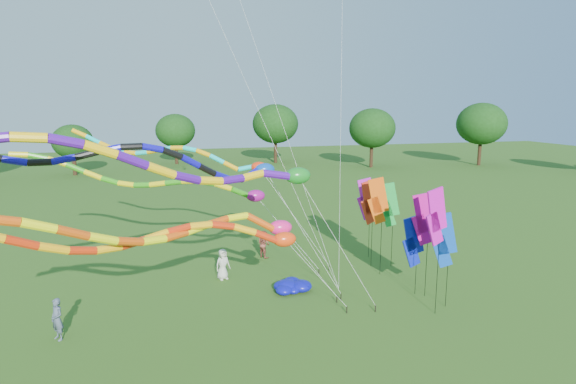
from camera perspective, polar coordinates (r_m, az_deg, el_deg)
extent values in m
plane|color=#245616|center=(19.24, 3.21, -17.23)|extent=(160.00, 160.00, 0.00)
cylinder|color=#382314|center=(69.33, 21.23, 3.37)|extent=(0.50, 0.50, 2.33)
ellipsoid|color=#15390F|center=(69.06, 21.39, 5.87)|extent=(4.92, 4.92, 4.18)
cylinder|color=#382314|center=(75.99, 10.06, 4.72)|extent=(0.50, 0.50, 2.95)
ellipsoid|color=#15390F|center=(75.71, 10.16, 7.62)|extent=(6.22, 6.22, 5.29)
cylinder|color=#382314|center=(69.16, -1.40, 4.01)|extent=(0.50, 0.50, 2.21)
ellipsoid|color=#15390F|center=(68.90, -1.41, 6.40)|extent=(4.67, 4.67, 3.97)
cylinder|color=#382314|center=(69.33, -12.78, 4.13)|extent=(0.50, 0.50, 3.07)
ellipsoid|color=#15390F|center=(69.01, -12.92, 7.44)|extent=(6.48, 6.48, 5.51)
cylinder|color=#382314|center=(73.29, -24.97, 3.94)|extent=(0.50, 0.50, 3.58)
ellipsoid|color=#15390F|center=(72.98, -25.25, 7.58)|extent=(7.56, 7.56, 6.43)
cylinder|color=black|center=(21.54, 6.99, -13.68)|extent=(0.05, 0.05, 0.30)
cylinder|color=silver|center=(19.97, 3.51, -9.79)|extent=(0.02, 0.02, 4.68)
ellipsoid|color=#FD3E0D|center=(18.63, -0.42, -5.63)|extent=(0.92, 0.59, 0.59)
cylinder|color=red|center=(18.31, -2.62, -5.30)|extent=(0.27, 0.27, 0.91)
cylinder|color=#FFAB0D|center=(18.02, -5.17, -4.46)|extent=(0.27, 0.27, 0.88)
cylinder|color=red|center=(17.77, -7.74, -3.95)|extent=(0.27, 0.27, 0.83)
cylinder|color=#FFAB0D|center=(17.55, -10.29, -3.92)|extent=(0.27, 0.27, 0.81)
cylinder|color=red|center=(17.33, -12.81, -4.33)|extent=(0.27, 0.27, 0.81)
cylinder|color=#FFAB0D|center=(17.10, -15.33, -5.04)|extent=(0.27, 0.27, 0.82)
cylinder|color=red|center=(16.85, -17.86, -5.78)|extent=(0.27, 0.27, 0.82)
cylinder|color=#FFAB0D|center=(16.56, -20.47, -6.29)|extent=(0.27, 0.27, 0.83)
cylinder|color=red|center=(16.24, -23.18, -6.40)|extent=(0.27, 0.27, 0.85)
cylinder|color=#FFAB0D|center=(15.92, -26.03, -6.02)|extent=(0.27, 0.27, 0.88)
cylinder|color=red|center=(15.63, -29.02, -5.27)|extent=(0.27, 0.27, 0.90)
cylinder|color=black|center=(22.51, 5.81, -12.56)|extent=(0.05, 0.05, 0.30)
cylinder|color=silver|center=(20.76, 2.68, -8.57)|extent=(0.02, 0.02, 4.96)
ellipsoid|color=#FD1C7A|center=(19.24, -0.91, -4.24)|extent=(0.95, 0.61, 0.61)
cylinder|color=#DB4B0B|center=(18.93, -3.31, -3.60)|extent=(0.28, 0.28, 1.18)
cylinder|color=#FFFC0D|center=(18.61, -6.03, -2.97)|extent=(0.28, 0.28, 0.88)
cylinder|color=#DB4B0B|center=(18.17, -8.37, -3.50)|extent=(0.28, 0.28, 0.89)
cylinder|color=#FFFC0D|center=(17.73, -10.72, -4.27)|extent=(0.28, 0.28, 0.90)
cylinder|color=#DB4B0B|center=(17.26, -13.11, -5.03)|extent=(0.28, 0.28, 0.90)
cylinder|color=#FFFC0D|center=(16.76, -15.60, -5.52)|extent=(0.28, 0.28, 0.91)
cylinder|color=#DB4B0B|center=(16.24, -18.24, -5.59)|extent=(0.28, 0.28, 0.93)
cylinder|color=#FFFC0D|center=(15.74, -21.09, -5.18)|extent=(0.28, 0.28, 0.97)
cylinder|color=#DB4B0B|center=(15.28, -24.17, -4.43)|extent=(0.28, 0.28, 0.98)
cylinder|color=#FFFC0D|center=(14.92, -27.46, -3.56)|extent=(0.28, 0.28, 0.95)
cylinder|color=#DB4B0B|center=(14.69, -30.90, -2.90)|extent=(0.28, 0.28, 0.91)
cylinder|color=black|center=(21.83, 10.32, -13.43)|extent=(0.05, 0.05, 0.30)
cylinder|color=silver|center=(19.54, 6.16, -6.38)|extent=(0.02, 0.02, 7.23)
ellipsoid|color=#167C1E|center=(17.76, 1.18, 1.95)|extent=(0.97, 0.62, 0.62)
cylinder|color=#480D97|center=(17.55, -1.40, 2.06)|extent=(0.28, 0.28, 1.00)
cylinder|color=yellow|center=(17.28, -4.19, 1.96)|extent=(0.28, 0.28, 0.89)
cylinder|color=#480D97|center=(16.78, -6.62, 1.47)|extent=(0.28, 0.28, 0.89)
cylinder|color=yellow|center=(16.27, -9.16, 1.32)|extent=(0.28, 0.28, 0.91)
cylinder|color=#480D97|center=(15.76, -11.88, 1.66)|extent=(0.28, 0.28, 0.93)
cylinder|color=yellow|center=(15.29, -14.81, 2.47)|extent=(0.28, 0.28, 0.96)
cylinder|color=#480D97|center=(14.90, -17.97, 3.59)|extent=(0.28, 0.28, 0.97)
cylinder|color=yellow|center=(14.62, -21.33, 4.70)|extent=(0.28, 0.28, 0.94)
cylinder|color=#480D97|center=(14.47, -24.82, 5.48)|extent=(0.28, 0.28, 0.90)
cylinder|color=yellow|center=(14.46, -28.35, 5.72)|extent=(0.28, 0.28, 0.88)
cylinder|color=black|center=(22.84, 6.30, -12.21)|extent=(0.05, 0.05, 0.30)
cylinder|color=silver|center=(20.62, 2.14, -5.32)|extent=(0.02, 0.02, 7.31)
ellipsoid|color=#0C44A9|center=(18.91, -2.77, 2.67)|extent=(0.78, 0.50, 0.50)
cylinder|color=#110BB7|center=(18.62, -4.59, 2.02)|extent=(0.23, 0.23, 0.73)
cylinder|color=black|center=(18.26, -6.26, 1.51)|extent=(0.23, 0.23, 0.69)
cylinder|color=#110BB7|center=(17.78, -7.86, 1.86)|extent=(0.23, 0.23, 0.72)
cylinder|color=black|center=(17.33, -9.60, 2.61)|extent=(0.23, 0.23, 0.75)
cylinder|color=#110BB7|center=(16.94, -11.50, 3.58)|extent=(0.23, 0.23, 0.75)
cylinder|color=black|center=(16.64, -13.57, 4.47)|extent=(0.23, 0.23, 0.71)
cylinder|color=#110BB7|center=(16.43, -15.77, 5.04)|extent=(0.23, 0.23, 0.67)
cylinder|color=black|center=(16.33, -18.06, 5.13)|extent=(0.23, 0.23, 0.66)
cylinder|color=#110BB7|center=(16.32, -20.39, 4.77)|extent=(0.23, 0.23, 0.68)
cylinder|color=black|center=(16.38, -22.72, 4.13)|extent=(0.23, 0.23, 0.70)
cylinder|color=#110BB7|center=(16.47, -25.04, 3.51)|extent=(0.23, 0.23, 0.69)
cylinder|color=black|center=(16.58, -27.34, 3.15)|extent=(0.23, 0.23, 0.67)
cylinder|color=#110BB7|center=(16.66, -29.63, 3.22)|extent=(0.23, 0.23, 0.68)
cylinder|color=black|center=(26.47, 4.89, -8.94)|extent=(0.05, 0.05, 0.30)
cylinder|color=silver|center=(25.70, 0.77, -2.96)|extent=(0.02, 0.02, 6.55)
ellipsoid|color=red|center=(25.38, -3.48, 3.00)|extent=(0.85, 0.54, 0.54)
cylinder|color=#0CD4D5|center=(25.28, -5.11, 2.84)|extent=(0.25, 0.25, 0.82)
cylinder|color=#F4A80C|center=(25.14, -6.79, 3.08)|extent=(0.25, 0.25, 0.80)
cylinder|color=#0CD4D5|center=(25.16, -8.42, 3.88)|extent=(0.25, 0.25, 0.79)
cylinder|color=#F4A80C|center=(25.28, -10.00, 4.57)|extent=(0.25, 0.25, 0.75)
cylinder|color=#0CD4D5|center=(25.49, -11.53, 5.01)|extent=(0.25, 0.25, 0.72)
cylinder|color=#F4A80C|center=(25.80, -12.97, 5.12)|extent=(0.25, 0.25, 0.72)
cylinder|color=#0CD4D5|center=(26.17, -14.34, 4.97)|extent=(0.25, 0.25, 0.74)
cylinder|color=#F4A80C|center=(26.59, -15.65, 4.70)|extent=(0.25, 0.25, 0.74)
cylinder|color=#0CD4D5|center=(27.02, -16.91, 4.47)|extent=(0.25, 0.25, 0.73)
cylinder|color=#F4A80C|center=(27.43, -18.17, 4.44)|extent=(0.25, 0.25, 0.72)
cylinder|color=#0CD4D5|center=(27.80, -19.44, 4.68)|extent=(0.25, 0.25, 0.73)
cylinder|color=#F4A80C|center=(28.11, -20.75, 5.16)|extent=(0.25, 0.25, 0.77)
cylinder|color=#0CD4D5|center=(28.38, -22.10, 5.79)|extent=(0.25, 0.25, 0.79)
cylinder|color=#F4A80C|center=(28.60, -23.49, 6.41)|extent=(0.25, 0.25, 0.78)
cylinder|color=black|center=(25.87, 3.68, -9.39)|extent=(0.05, 0.05, 0.30)
cylinder|color=silver|center=(25.09, -0.02, -4.90)|extent=(0.02, 0.02, 5.18)
ellipsoid|color=#9C0E7A|center=(24.60, -3.86, -0.45)|extent=(0.97, 0.62, 0.62)
cylinder|color=#2D9814|center=(24.31, -5.68, -0.05)|extent=(0.28, 0.28, 1.10)
cylinder|color=yellow|center=(24.07, -7.70, 0.67)|extent=(0.28, 0.28, 0.87)
cylinder|color=#2D9814|center=(24.21, -9.65, 1.12)|extent=(0.28, 0.28, 0.85)
cylinder|color=yellow|center=(24.46, -11.56, 1.25)|extent=(0.28, 0.28, 0.85)
cylinder|color=#2D9814|center=(24.78, -13.39, 1.13)|extent=(0.28, 0.28, 0.86)
cylinder|color=yellow|center=(25.15, -15.17, 0.92)|extent=(0.28, 0.28, 0.86)
cylinder|color=#2D9814|center=(25.52, -16.90, 0.80)|extent=(0.28, 0.28, 0.85)
cylinder|color=yellow|center=(25.87, -18.62, 0.89)|extent=(0.28, 0.28, 0.85)
cylinder|color=#2D9814|center=(26.16, -20.35, 1.27)|extent=(0.28, 0.28, 0.87)
cylinder|color=yellow|center=(26.40, -22.10, 1.88)|extent=(0.28, 0.28, 0.90)
cylinder|color=#2D9814|center=(26.60, -23.88, 2.61)|extent=(0.28, 0.28, 0.92)
cylinder|color=yellow|center=(26.77, -25.68, 3.28)|extent=(0.28, 0.28, 0.91)
cylinder|color=#2D9814|center=(26.93, -27.49, 3.74)|extent=(0.28, 0.28, 0.88)
cylinder|color=yellow|center=(27.10, -29.28, 3.90)|extent=(0.28, 0.28, 0.86)
cylinder|color=black|center=(23.37, 6.01, -11.67)|extent=(0.04, 0.04, 0.30)
cylinder|color=silver|center=(21.95, -2.73, 13.85)|extent=(0.01, 0.01, 21.01)
cylinder|color=black|center=(23.37, 6.01, -11.67)|extent=(0.04, 0.04, 0.30)
cylinder|color=silver|center=(20.06, -6.93, 16.80)|extent=(0.01, 0.01, 23.94)
cylinder|color=black|center=(23.37, 6.01, -11.67)|extent=(0.04, 0.04, 0.30)
cylinder|color=silver|center=(23.14, 6.26, 7.62)|extent=(0.01, 0.01, 15.30)
cylinder|color=black|center=(23.30, 16.17, -6.48)|extent=(0.02, 0.02, 4.61)
cube|color=#DC0C93|center=(22.82, 15.85, -2.40)|extent=(1.13, 0.39, 1.93)
cube|color=#DC0C93|center=(22.98, 15.56, -4.34)|extent=(0.99, 0.35, 1.51)
cylinder|color=black|center=(28.38, 9.63, -3.39)|extent=(0.02, 0.02, 4.40)
cube|color=#CB1BCD|center=(27.96, 9.30, -0.23)|extent=(1.16, 0.18, 1.93)
cube|color=#CB1BCD|center=(28.10, 9.10, -1.84)|extent=(1.01, 0.17, 1.51)
cylinder|color=black|center=(25.63, 11.01, -4.41)|extent=(0.02, 0.02, 4.87)
cube|color=#F4570C|center=(25.17, 10.67, -0.38)|extent=(1.15, 0.32, 1.93)
cube|color=#F4570C|center=(25.31, 10.44, -2.16)|extent=(1.00, 0.28, 1.51)
cylinder|color=black|center=(23.58, 14.99, -7.63)|extent=(0.02, 0.02, 3.50)
cube|color=#0D1CB6|center=(23.13, 14.67, -4.99)|extent=(1.16, 0.16, 1.93)
cube|color=#0D1CB6|center=(23.31, 14.42, -6.91)|extent=(1.01, 0.15, 1.51)
cylinder|color=black|center=(22.47, 18.42, -8.12)|extent=(0.02, 0.02, 3.96)
cube|color=#0D44B8|center=(22.03, 18.07, -4.72)|extent=(1.11, 0.48, 1.93)
cube|color=#0D44B8|center=(22.23, 17.75, -6.71)|extent=(0.97, 0.43, 1.51)
cylinder|color=black|center=(26.87, 9.94, -4.03)|extent=(0.02, 0.02, 4.55)
cube|color=red|center=(26.38, 9.67, -0.57)|extent=(1.15, 0.31, 1.93)
cube|color=red|center=(26.49, 9.48, -2.28)|extent=(1.00, 0.28, 1.51)
cylinder|color=black|center=(27.02, 12.28, -4.21)|extent=(0.02, 0.02, 4.39)
cube|color=green|center=(26.65, 11.94, -0.88)|extent=(1.10, 0.52, 1.93)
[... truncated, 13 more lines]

